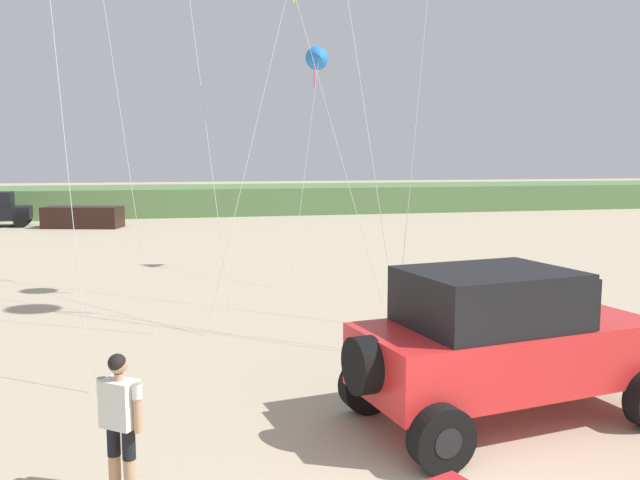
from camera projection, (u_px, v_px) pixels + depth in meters
dune_ridge at (213, 199)px, 48.10m from camera, size 90.00×9.60×1.87m
jeep at (503, 341)px, 9.50m from camera, size 4.99×2.98×2.26m
person_watching at (120, 417)px, 7.38m from camera, size 0.51×0.46×1.67m
distant_sedan at (83, 217)px, 36.82m from camera, size 4.50×2.78×1.20m
kite_white_parafoil at (319, 58)px, 21.45m from camera, size 2.07×3.27×7.61m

